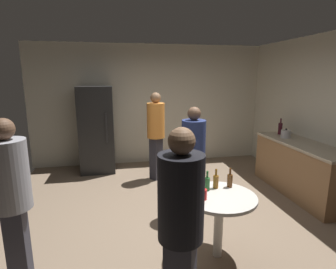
{
  "coord_description": "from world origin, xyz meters",
  "views": [
    {
      "loc": [
        -0.78,
        -3.54,
        2.0
      ],
      "look_at": [
        -0.08,
        0.1,
        1.2
      ],
      "focal_mm": 28.78,
      "sensor_mm": 36.0,
      "label": 1
    }
  ],
  "objects": [
    {
      "name": "person_in_gray_shirt",
      "position": [
        -1.75,
        -1.04,
        0.97
      ],
      "size": [
        0.37,
        0.37,
        1.65
      ],
      "rotation": [
        0.0,
        0.0,
        0.08
      ],
      "color": "#2D2D38",
      "rests_on": "ground_plane"
    },
    {
      "name": "person_in_orange_shirt",
      "position": [
        -0.05,
        1.49,
        1.0
      ],
      "size": [
        0.48,
        0.48,
        1.7
      ],
      "rotation": [
        0.0,
        0.0,
        -0.85
      ],
      "color": "#2D2D38",
      "rests_on": "ground_plane"
    },
    {
      "name": "ground_plane",
      "position": [
        0.0,
        0.0,
        -0.05
      ],
      "size": [
        5.2,
        5.2,
        0.1
      ],
      "primitive_type": "cube",
      "color": "#7A6651"
    },
    {
      "name": "person_in_black_shirt",
      "position": [
        -0.35,
        -1.79,
        0.97
      ],
      "size": [
        0.47,
        0.47,
        1.66
      ],
      "rotation": [
        0.0,
        0.0,
        1.01
      ],
      "color": "#2D2D38",
      "rests_on": "ground_plane"
    },
    {
      "name": "plastic_cup_red",
      "position": [
        0.08,
        -1.03,
        0.79
      ],
      "size": [
        0.08,
        0.08,
        0.11
      ],
      "primitive_type": "cylinder",
      "color": "red",
      "rests_on": "foreground_table"
    },
    {
      "name": "person_in_navy_shirt",
      "position": [
        0.27,
        0.01,
        0.93
      ],
      "size": [
        0.47,
        0.47,
        1.59
      ],
      "rotation": [
        0.0,
        0.0,
        -1.03
      ],
      "color": "#2D2D38",
      "rests_on": "ground_plane"
    },
    {
      "name": "wine_bottle_on_counter",
      "position": [
        2.3,
        1.05,
        1.02
      ],
      "size": [
        0.08,
        0.08,
        0.31
      ],
      "color": "#3F141E",
      "rests_on": "kitchen_counter"
    },
    {
      "name": "refrigerator",
      "position": [
        -1.2,
        2.2,
        0.9
      ],
      "size": [
        0.7,
        0.68,
        1.8
      ],
      "color": "black",
      "rests_on": "ground_plane"
    },
    {
      "name": "beer_bottle_amber",
      "position": [
        0.31,
        -0.78,
        0.82
      ],
      "size": [
        0.06,
        0.06,
        0.23
      ],
      "color": "#8C5919",
      "rests_on": "foreground_table"
    },
    {
      "name": "kitchen_counter",
      "position": [
        2.28,
        0.33,
        0.45
      ],
      "size": [
        0.64,
        1.96,
        0.9
      ],
      "color": "olive",
      "rests_on": "ground_plane"
    },
    {
      "name": "foreground_table",
      "position": [
        0.28,
        -0.98,
        0.63
      ],
      "size": [
        0.8,
        0.8,
        0.73
      ],
      "color": "beige",
      "rests_on": "ground_plane"
    },
    {
      "name": "beer_bottle_brown",
      "position": [
        0.48,
        -0.79,
        0.82
      ],
      "size": [
        0.06,
        0.06,
        0.23
      ],
      "color": "#593314",
      "rests_on": "foreground_table"
    },
    {
      "name": "wall_back",
      "position": [
        0.0,
        2.63,
        1.35
      ],
      "size": [
        5.32,
        0.06,
        2.7
      ],
      "primitive_type": "cube",
      "color": "beige",
      "rests_on": "ground_plane"
    },
    {
      "name": "kettle",
      "position": [
        2.23,
        0.75,
        0.97
      ],
      "size": [
        0.24,
        0.17,
        0.18
      ],
      "color": "#B2B2B7",
      "rests_on": "kitchen_counter"
    },
    {
      "name": "beer_bottle_green",
      "position": [
        0.19,
        -0.83,
        0.82
      ],
      "size": [
        0.06,
        0.06,
        0.23
      ],
      "color": "#26662D",
      "rests_on": "foreground_table"
    }
  ]
}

